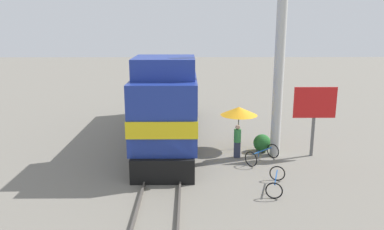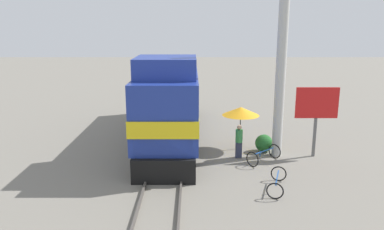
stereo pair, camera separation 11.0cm
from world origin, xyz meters
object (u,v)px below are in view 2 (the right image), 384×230
Objects in this scene: billboard_sign at (315,106)px; bicycle_spare at (276,182)px; utility_pole at (280,55)px; person_bystander at (238,140)px; locomotive at (170,102)px; vendor_umbrella at (239,111)px; bicycle at (263,155)px.

bicycle_spare is (-2.64, -3.87, -2.15)m from billboard_sign.
billboard_sign is (1.77, -0.14, -2.39)m from utility_pole.
bicycle_spare is at bearing -74.02° from person_bystander.
billboard_sign is at bearing 3.50° from person_bystander.
billboard_sign is at bearing -4.51° from utility_pole.
vendor_umbrella is at bearing -25.72° from locomotive.
billboard_sign is 3.46m from bicycle.
locomotive is at bearing 137.72° from person_bystander.
utility_pole is 6.12m from bicycle_spare.
billboard_sign is (7.08, -2.87, 0.37)m from locomotive.
bicycle is (1.10, -0.65, -0.52)m from person_bystander.
vendor_umbrella reaches higher than bicycle.
utility_pole is at bearing -27.18° from locomotive.
billboard_sign is 2.08× the size of person_bystander.
locomotive is 6.57m from utility_pole.
locomotive reaches higher than bicycle_spare.
locomotive is at bearing 157.97° from billboard_sign.
locomotive is at bearing 152.82° from utility_pole.
utility_pole is 5.92× the size of person_bystander.
vendor_umbrella is 0.65× the size of billboard_sign.
person_bystander is at bearing -162.21° from bicycle.
utility_pole reaches higher than bicycle.
utility_pole reaches higher than person_bystander.
vendor_umbrella is (-1.69, 0.98, -2.88)m from utility_pole.
person_bystander is 3.83m from bicycle_spare.
billboard_sign is (3.46, -1.12, 0.49)m from vendor_umbrella.
billboard_sign is at bearing -22.03° from locomotive.
locomotive is 4.76m from person_bystander.
locomotive is 7.65m from billboard_sign.
billboard_sign is 1.95× the size of bicycle.
bicycle is 0.93× the size of bicycle_spare.
person_bystander is (-0.22, -1.35, -1.12)m from vendor_umbrella.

